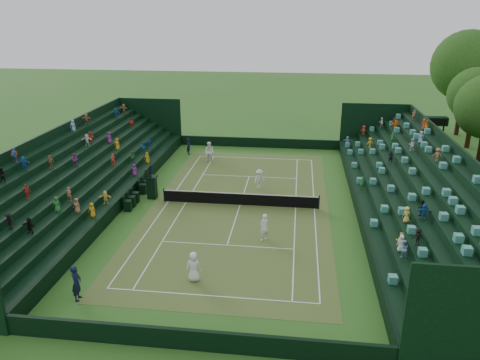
{
  "coord_description": "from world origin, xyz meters",
  "views": [
    {
      "loc": [
        4.0,
        -31.82,
        13.63
      ],
      "look_at": [
        0.0,
        0.0,
        2.0
      ],
      "focal_mm": 35.0,
      "sensor_mm": 36.0,
      "label": 1
    }
  ],
  "objects_px": {
    "umpire_chair": "(152,184)",
    "player_near_west": "(194,267)",
    "tennis_net": "(240,199)",
    "player_far_west": "(210,152)",
    "player_near_east": "(264,227)",
    "player_far_east": "(259,179)"
  },
  "relations": [
    {
      "from": "tennis_net",
      "to": "player_near_west",
      "type": "bearing_deg",
      "value": -96.23
    },
    {
      "from": "umpire_chair",
      "to": "tennis_net",
      "type": "bearing_deg",
      "value": -4.93
    },
    {
      "from": "umpire_chair",
      "to": "player_near_east",
      "type": "relative_size",
      "value": 1.46
    },
    {
      "from": "player_near_west",
      "to": "player_far_west",
      "type": "distance_m",
      "value": 20.82
    },
    {
      "from": "tennis_net",
      "to": "umpire_chair",
      "type": "distance_m",
      "value": 6.95
    },
    {
      "from": "player_far_east",
      "to": "player_near_west",
      "type": "bearing_deg",
      "value": -142.51
    },
    {
      "from": "player_near_east",
      "to": "umpire_chair",
      "type": "bearing_deg",
      "value": -72.09
    },
    {
      "from": "player_far_west",
      "to": "player_far_east",
      "type": "height_order",
      "value": "player_far_west"
    },
    {
      "from": "player_far_west",
      "to": "player_near_west",
      "type": "bearing_deg",
      "value": -63.39
    },
    {
      "from": "player_near_west",
      "to": "player_far_west",
      "type": "bearing_deg",
      "value": -83.65
    },
    {
      "from": "player_near_west",
      "to": "player_far_east",
      "type": "xyz_separation_m",
      "value": [
        2.27,
        14.27,
        -0.03
      ]
    },
    {
      "from": "player_far_west",
      "to": "player_far_east",
      "type": "bearing_deg",
      "value": -31.87
    },
    {
      "from": "umpire_chair",
      "to": "player_near_west",
      "type": "relative_size",
      "value": 1.57
    },
    {
      "from": "player_near_west",
      "to": "player_far_west",
      "type": "xyz_separation_m",
      "value": [
        -3.03,
        20.6,
        0.16
      ]
    },
    {
      "from": "player_near_west",
      "to": "tennis_net",
      "type": "bearing_deg",
      "value": -98.23
    },
    {
      "from": "tennis_net",
      "to": "umpire_chair",
      "type": "relative_size",
      "value": 4.43
    },
    {
      "from": "player_near_east",
      "to": "player_near_west",
      "type": "bearing_deg",
      "value": 18.19
    },
    {
      "from": "tennis_net",
      "to": "player_near_west",
      "type": "height_order",
      "value": "player_near_west"
    },
    {
      "from": "umpire_chair",
      "to": "player_near_east",
      "type": "bearing_deg",
      "value": -33.34
    },
    {
      "from": "umpire_chair",
      "to": "player_near_east",
      "type": "distance_m",
      "value": 10.9
    },
    {
      "from": "player_near_east",
      "to": "player_far_east",
      "type": "xyz_separation_m",
      "value": [
        -1.09,
        9.11,
        -0.1
      ]
    },
    {
      "from": "player_near_west",
      "to": "player_far_west",
      "type": "relative_size",
      "value": 0.84
    }
  ]
}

